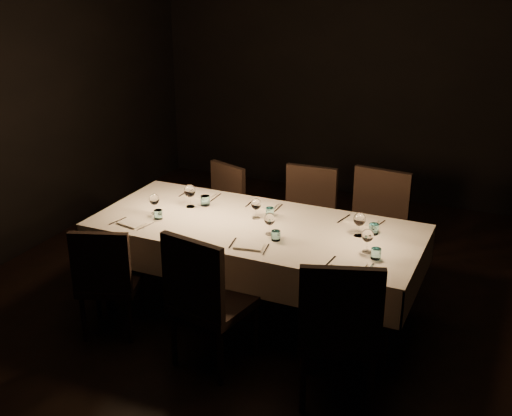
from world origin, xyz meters
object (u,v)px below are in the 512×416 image
at_px(chair_near_left, 107,277).
at_px(chair_far_right, 375,226).
at_px(chair_near_right, 339,327).
at_px(chair_near_center, 206,296).
at_px(chair_far_center, 307,216).
at_px(dining_table, 256,234).
at_px(chair_far_left, 221,206).

distance_m(chair_near_left, chair_far_right, 2.24).
xyz_separation_m(chair_near_right, chair_far_right, (-0.19, 1.64, -0.01)).
distance_m(chair_near_left, chair_near_right, 1.78).
bearing_deg(chair_near_center, chair_near_right, -170.36).
distance_m(chair_near_right, chair_far_center, 1.86).
height_order(chair_near_left, chair_far_right, chair_far_right).
relative_size(chair_far_center, chair_far_right, 0.94).
bearing_deg(dining_table, chair_far_center, 82.61).
xyz_separation_m(dining_table, chair_near_left, (-0.86, -0.76, -0.19)).
distance_m(chair_far_left, chair_far_center, 0.86).
bearing_deg(chair_far_left, chair_near_center, -45.75).
height_order(chair_far_left, chair_far_center, chair_far_center).
distance_m(chair_near_right, chair_far_left, 2.36).
xyz_separation_m(chair_near_left, chair_far_left, (0.11, 1.61, -0.01)).
bearing_deg(chair_far_left, dining_table, -28.53).
bearing_deg(chair_near_left, chair_far_right, -155.29).
relative_size(chair_far_left, chair_far_center, 0.91).
bearing_deg(chair_far_left, chair_near_left, -73.70).
relative_size(chair_far_left, chair_far_right, 0.86).
height_order(chair_near_left, chair_near_right, chair_near_right).
bearing_deg(chair_far_right, chair_near_right, -78.16).
bearing_deg(chair_near_center, chair_near_left, 6.99).
xyz_separation_m(dining_table, chair_far_right, (0.73, 0.82, -0.13)).
bearing_deg(chair_near_right, chair_near_left, -20.75).
relative_size(chair_near_left, chair_near_right, 0.86).
bearing_deg(chair_near_left, chair_far_left, -114.09).
height_order(chair_near_center, chair_far_center, chair_near_center).
bearing_deg(chair_near_center, chair_far_right, -104.11).
relative_size(chair_near_left, chair_far_center, 0.93).
bearing_deg(chair_far_center, chair_far_left, 177.32).
bearing_deg(chair_near_center, chair_far_center, -83.82).
xyz_separation_m(chair_near_left, chair_near_right, (1.78, -0.06, 0.07)).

